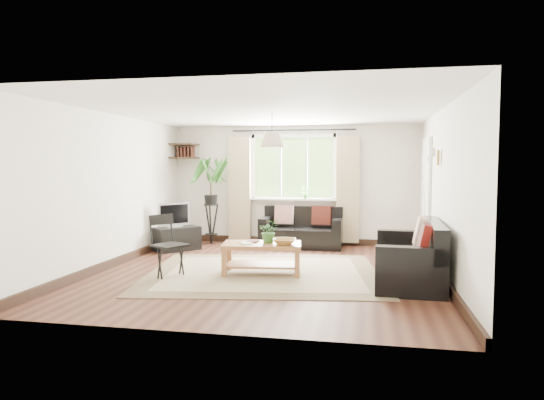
% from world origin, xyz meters
% --- Properties ---
extents(floor, '(5.50, 5.50, 0.00)m').
position_xyz_m(floor, '(0.00, 0.00, 0.00)').
color(floor, black).
rests_on(floor, ground).
extents(ceiling, '(5.50, 5.50, 0.00)m').
position_xyz_m(ceiling, '(0.00, 0.00, 2.40)').
color(ceiling, white).
rests_on(ceiling, floor).
extents(wall_back, '(5.00, 0.02, 2.40)m').
position_xyz_m(wall_back, '(0.00, 2.75, 1.20)').
color(wall_back, silver).
rests_on(wall_back, floor).
extents(wall_front, '(5.00, 0.02, 2.40)m').
position_xyz_m(wall_front, '(0.00, -2.75, 1.20)').
color(wall_front, silver).
rests_on(wall_front, floor).
extents(wall_left, '(0.02, 5.50, 2.40)m').
position_xyz_m(wall_left, '(-2.50, 0.00, 1.20)').
color(wall_left, silver).
rests_on(wall_left, floor).
extents(wall_right, '(0.02, 5.50, 2.40)m').
position_xyz_m(wall_right, '(2.50, 0.00, 1.20)').
color(wall_right, silver).
rests_on(wall_right, floor).
extents(rug, '(3.75, 3.34, 0.02)m').
position_xyz_m(rug, '(-0.02, -0.13, 0.01)').
color(rug, beige).
rests_on(rug, floor).
extents(window, '(2.50, 0.16, 2.16)m').
position_xyz_m(window, '(0.00, 2.71, 1.55)').
color(window, white).
rests_on(window, wall_back).
extents(door, '(0.06, 0.96, 2.06)m').
position_xyz_m(door, '(2.47, 1.70, 1.00)').
color(door, silver).
rests_on(door, wall_right).
extents(corner_shelf, '(0.50, 0.50, 0.34)m').
position_xyz_m(corner_shelf, '(-2.25, 2.50, 1.89)').
color(corner_shelf, black).
rests_on(corner_shelf, wall_back).
extents(pendant_lamp, '(0.36, 0.36, 0.54)m').
position_xyz_m(pendant_lamp, '(0.00, 0.40, 2.05)').
color(pendant_lamp, beige).
rests_on(pendant_lamp, ceiling).
extents(wall_sconce, '(0.12, 0.12, 0.28)m').
position_xyz_m(wall_sconce, '(2.43, 0.30, 1.74)').
color(wall_sconce, beige).
rests_on(wall_sconce, wall_right).
extents(sofa_back, '(1.58, 0.80, 0.74)m').
position_xyz_m(sofa_back, '(0.22, 2.30, 0.37)').
color(sofa_back, black).
rests_on(sofa_back, floor).
extents(sofa_right, '(1.73, 0.92, 0.80)m').
position_xyz_m(sofa_right, '(2.02, -0.34, 0.40)').
color(sofa_right, black).
rests_on(sofa_right, floor).
extents(coffee_table, '(1.20, 0.76, 0.46)m').
position_xyz_m(coffee_table, '(-0.03, -0.20, 0.23)').
color(coffee_table, brown).
rests_on(coffee_table, floor).
extents(table_plant, '(0.37, 0.34, 0.34)m').
position_xyz_m(table_plant, '(0.06, -0.14, 0.63)').
color(table_plant, '#336A2A').
rests_on(table_plant, coffee_table).
extents(bowl, '(0.35, 0.35, 0.08)m').
position_xyz_m(bowl, '(0.31, -0.26, 0.50)').
color(bowl, '#A27737').
rests_on(bowl, coffee_table).
extents(book_a, '(0.24, 0.25, 0.02)m').
position_xyz_m(book_a, '(-0.31, -0.34, 0.47)').
color(book_a, white).
rests_on(book_a, coffee_table).
extents(book_b, '(0.17, 0.23, 0.02)m').
position_xyz_m(book_b, '(-0.28, -0.11, 0.47)').
color(book_b, brown).
rests_on(book_b, coffee_table).
extents(tv_stand, '(0.88, 0.92, 0.44)m').
position_xyz_m(tv_stand, '(-2.03, 1.49, 0.22)').
color(tv_stand, black).
rests_on(tv_stand, floor).
extents(tv, '(0.57, 0.61, 0.48)m').
position_xyz_m(tv, '(-2.09, 1.49, 0.68)').
color(tv, '#A5A5AA').
rests_on(tv, tv_stand).
extents(palm_stand, '(0.72, 0.72, 1.76)m').
position_xyz_m(palm_stand, '(-1.63, 2.35, 0.88)').
color(palm_stand, black).
rests_on(palm_stand, floor).
extents(folding_chair, '(0.63, 0.63, 0.89)m').
position_xyz_m(folding_chair, '(-1.26, -0.64, 0.44)').
color(folding_chair, black).
rests_on(folding_chair, floor).
extents(sill_plant, '(0.14, 0.10, 0.27)m').
position_xyz_m(sill_plant, '(0.25, 2.63, 1.06)').
color(sill_plant, '#2D6023').
rests_on(sill_plant, window).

